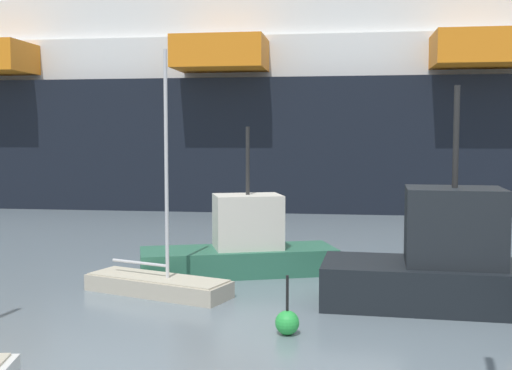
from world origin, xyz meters
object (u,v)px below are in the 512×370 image
at_px(fishing_boat_0, 463,268).
at_px(sailboat_2, 158,282).
at_px(fishing_boat_2, 242,247).
at_px(cruise_ship, 245,99).
at_px(channel_buoy_2, 287,322).

bearing_deg(fishing_boat_0, sailboat_2, 1.16).
height_order(sailboat_2, fishing_boat_2, sailboat_2).
bearing_deg(sailboat_2, fishing_boat_2, 76.55).
bearing_deg(fishing_boat_2, sailboat_2, -141.79).
xyz_separation_m(sailboat_2, cruise_ship, (-1.68, 27.27, 6.39)).
distance_m(fishing_boat_2, cruise_ship, 25.44).
height_order(sailboat_2, cruise_ship, cruise_ship).
relative_size(fishing_boat_0, channel_buoy_2, 5.63).
xyz_separation_m(fishing_boat_0, cruise_ship, (-9.46, 27.59, 5.72)).
relative_size(sailboat_2, channel_buoy_2, 5.04).
bearing_deg(fishing_boat_2, channel_buoy_2, -90.52).
bearing_deg(cruise_ship, sailboat_2, -85.94).
bearing_deg(cruise_ship, fishing_boat_2, -81.32).
height_order(sailboat_2, channel_buoy_2, sailboat_2).
bearing_deg(fishing_boat_0, cruise_ship, -67.51).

